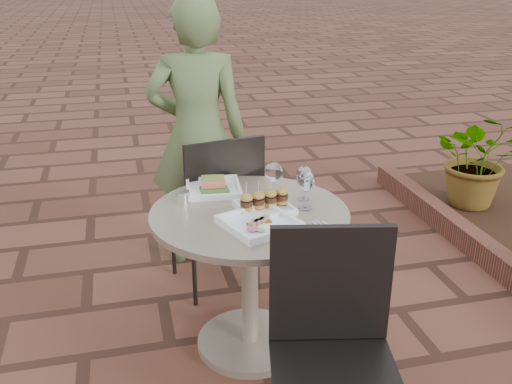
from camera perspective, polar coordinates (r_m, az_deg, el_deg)
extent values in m
plane|color=brown|center=(3.02, -0.46, -13.82)|extent=(60.00, 60.00, 0.00)
cylinder|color=gray|center=(2.93, -0.59, -14.69)|extent=(0.52, 0.52, 0.04)
cylinder|color=gray|center=(2.74, -0.62, -9.18)|extent=(0.08, 0.08, 0.70)
cylinder|color=tan|center=(2.57, -0.65, -2.23)|extent=(0.90, 0.90, 0.03)
cube|color=black|center=(3.24, -4.33, -2.02)|extent=(0.52, 0.52, 0.03)
cube|color=black|center=(2.97, -3.07, 0.93)|extent=(0.44, 0.12, 0.46)
cylinder|color=black|center=(3.56, -2.48, -3.72)|extent=(0.02, 0.02, 0.44)
cylinder|color=black|center=(3.45, -8.32, -4.87)|extent=(0.02, 0.02, 0.44)
cylinder|color=black|center=(3.25, 0.15, -6.38)|extent=(0.02, 0.02, 0.44)
cylinder|color=black|center=(3.13, -6.20, -7.77)|extent=(0.02, 0.02, 0.44)
cube|color=black|center=(2.08, 7.95, -17.86)|extent=(0.52, 0.52, 0.03)
cube|color=black|center=(2.09, 7.45, -9.08)|extent=(0.44, 0.12, 0.46)
imported|color=#526638|center=(3.41, -5.89, 5.64)|extent=(0.65, 0.48, 1.62)
cube|color=white|center=(2.79, -4.30, 0.25)|extent=(0.29, 0.29, 0.01)
cube|color=#E16F4F|center=(2.78, -4.32, 0.95)|extent=(0.12, 0.08, 0.04)
cube|color=olive|center=(2.77, -4.33, 1.41)|extent=(0.12, 0.08, 0.01)
cube|color=white|center=(2.57, 0.85, -1.72)|extent=(0.26, 0.26, 0.01)
cube|color=white|center=(2.42, 0.32, -3.29)|extent=(0.36, 0.36, 0.01)
ellipsoid|color=#C5517C|center=(2.35, -0.34, -3.72)|extent=(0.05, 0.04, 0.02)
cylinder|color=white|center=(2.60, 4.93, -1.58)|extent=(0.06, 0.06, 0.00)
cylinder|color=white|center=(2.59, 4.96, -0.72)|extent=(0.01, 0.01, 0.08)
ellipsoid|color=white|center=(2.55, 5.03, 1.11)|extent=(0.08, 0.08, 0.10)
cylinder|color=white|center=(2.55, 5.02, 1.00)|extent=(0.06, 0.06, 0.04)
cylinder|color=white|center=(2.69, 1.74, -0.71)|extent=(0.07, 0.07, 0.00)
cylinder|color=white|center=(2.67, 1.76, 0.18)|extent=(0.01, 0.01, 0.09)
ellipsoid|color=white|center=(2.64, 1.78, 2.08)|extent=(0.08, 0.08, 0.10)
cylinder|color=white|center=(2.70, 4.75, -0.65)|extent=(0.06, 0.06, 0.00)
cylinder|color=white|center=(2.69, 4.77, 0.11)|extent=(0.01, 0.01, 0.07)
ellipsoid|color=white|center=(2.66, 4.83, 1.73)|extent=(0.07, 0.07, 0.09)
cylinder|color=silver|center=(2.68, -7.37, -0.44)|extent=(0.08, 0.08, 0.05)
cube|color=brown|center=(3.84, 22.44, -5.93)|extent=(0.12, 3.00, 0.15)
imported|color=#33662D|center=(4.50, 21.43, 3.13)|extent=(0.83, 0.79, 0.73)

